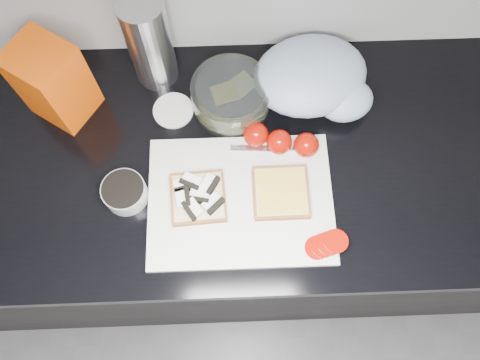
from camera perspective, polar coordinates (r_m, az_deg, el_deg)
name	(u,v)px	position (r m, az deg, el deg)	size (l,w,h in m)	color
base_cabinet	(224,215)	(1.51, -2.00, -4.27)	(3.50, 0.60, 0.86)	black
countertop	(217,158)	(1.09, -2.77, 2.70)	(3.50, 0.64, 0.04)	black
cutting_board	(240,200)	(1.02, 0.06, -2.47)	(0.40, 0.30, 0.01)	silver
bread_left	(198,197)	(1.01, -5.19, -2.03)	(0.13, 0.13, 0.04)	#F7E5AE
bread_right	(281,192)	(1.01, 5.01, -1.52)	(0.13, 0.13, 0.02)	#F7E5AE
tomato_slices	(326,244)	(0.99, 10.48, -7.73)	(0.10, 0.07, 0.02)	#A00E03
knife	(283,149)	(1.06, 5.28, 3.81)	(0.19, 0.03, 0.01)	#B7B7BC
seed_tub	(125,192)	(1.03, -13.89, -1.42)	(0.09, 0.09, 0.05)	#999E9E
tub_lid	(173,111)	(1.13, -8.13, 8.38)	(0.10, 0.10, 0.01)	silver
glass_bowl	(231,96)	(1.09, -1.08, 10.18)	(0.18, 0.18, 0.08)	silver
bread_bag	(53,82)	(1.12, -21.81, 11.03)	(0.13, 0.12, 0.20)	#F75404
steel_canister	(149,42)	(1.10, -10.99, 16.15)	(0.10, 0.10, 0.24)	silver
grocery_bag	(315,79)	(1.11, 9.14, 12.07)	(0.31, 0.27, 0.12)	silver
whole_tomatoes	(280,140)	(1.05, 4.95, 4.82)	(0.17, 0.09, 0.06)	#A00E03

